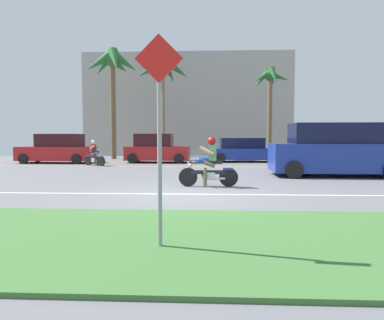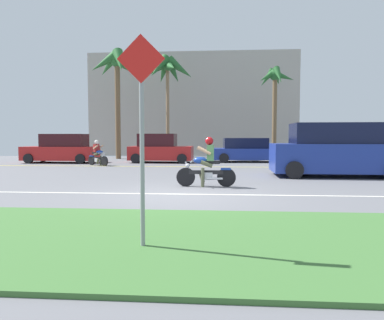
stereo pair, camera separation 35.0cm
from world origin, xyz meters
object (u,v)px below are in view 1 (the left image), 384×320
(motorcyclist, at_px, (209,166))
(parked_car_0, at_px, (57,150))
(parked_car_3, at_px, (332,149))
(palm_tree_1, at_px, (270,85))
(palm_tree_0, at_px, (163,71))
(palm_tree_2, at_px, (113,69))
(street_sign, at_px, (159,121))
(parked_car_2, at_px, (245,151))
(motorcyclist_distant, at_px, (94,155))
(parked_car_1, at_px, (157,149))
(suv_nearby, at_px, (335,151))

(motorcyclist, bearing_deg, parked_car_0, 132.86)
(parked_car_3, xyz_separation_m, palm_tree_1, (-3.06, 3.73, 4.34))
(motorcyclist, xyz_separation_m, palm_tree_0, (-3.26, 14.27, 5.46))
(parked_car_0, height_order, palm_tree_2, palm_tree_2)
(parked_car_3, bearing_deg, street_sign, -115.25)
(parked_car_0, bearing_deg, street_sign, -62.40)
(parked_car_2, height_order, palm_tree_2, palm_tree_2)
(parked_car_2, bearing_deg, parked_car_3, -3.92)
(motorcyclist, xyz_separation_m, parked_car_0, (-8.81, 9.49, 0.14))
(palm_tree_1, distance_m, motorcyclist_distant, 13.07)
(street_sign, bearing_deg, parked_car_0, 117.60)
(parked_car_0, bearing_deg, motorcyclist_distant, -33.79)
(parked_car_2, bearing_deg, street_sign, -99.29)
(palm_tree_0, height_order, motorcyclist_distant, palm_tree_0)
(palm_tree_1, height_order, motorcyclist_distant, palm_tree_1)
(parked_car_0, bearing_deg, palm_tree_2, 60.96)
(palm_tree_1, bearing_deg, motorcyclist_distant, -146.55)
(parked_car_2, distance_m, palm_tree_0, 8.34)
(motorcyclist, distance_m, palm_tree_0, 15.62)
(street_sign, bearing_deg, parked_car_2, 80.71)
(motorcyclist_distant, height_order, street_sign, street_sign)
(motorcyclist_distant, bearing_deg, palm_tree_0, 67.52)
(palm_tree_1, bearing_deg, street_sign, -103.32)
(parked_car_1, distance_m, street_sign, 16.51)
(parked_car_0, relative_size, parked_car_2, 0.93)
(palm_tree_2, bearing_deg, motorcyclist, -64.02)
(motorcyclist_distant, bearing_deg, motorcyclist, -51.73)
(suv_nearby, height_order, palm_tree_0, palm_tree_0)
(motorcyclist, xyz_separation_m, palm_tree_1, (4.21, 14.38, 4.48))
(parked_car_3, bearing_deg, palm_tree_2, 168.33)
(parked_car_0, distance_m, palm_tree_1, 14.57)
(parked_car_2, relative_size, palm_tree_1, 0.72)
(parked_car_3, xyz_separation_m, palm_tree_2, (-13.85, 2.86, 5.35))
(motorcyclist, height_order, palm_tree_2, palm_tree_2)
(palm_tree_1, bearing_deg, palm_tree_2, -175.38)
(suv_nearby, xyz_separation_m, motorcyclist_distant, (-10.86, 4.46, -0.41))
(parked_car_3, xyz_separation_m, palm_tree_0, (-10.53, 3.63, 5.32))
(parked_car_0, xyz_separation_m, street_sign, (8.17, -15.62, 0.92))
(suv_nearby, relative_size, motorcyclist_distant, 3.62)
(suv_nearby, height_order, parked_car_2, suv_nearby)
(suv_nearby, relative_size, palm_tree_1, 0.79)
(suv_nearby, distance_m, palm_tree_1, 11.97)
(motorcyclist_distant, xyz_separation_m, street_sign, (5.37, -13.75, 1.13))
(suv_nearby, height_order, parked_car_1, suv_nearby)
(parked_car_1, relative_size, motorcyclist_distant, 2.71)
(palm_tree_0, bearing_deg, palm_tree_1, 0.80)
(motorcyclist_distant, bearing_deg, parked_car_3, 12.81)
(suv_nearby, distance_m, palm_tree_0, 14.67)
(parked_car_2, bearing_deg, motorcyclist, -101.13)
(palm_tree_2, distance_m, street_sign, 20.99)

